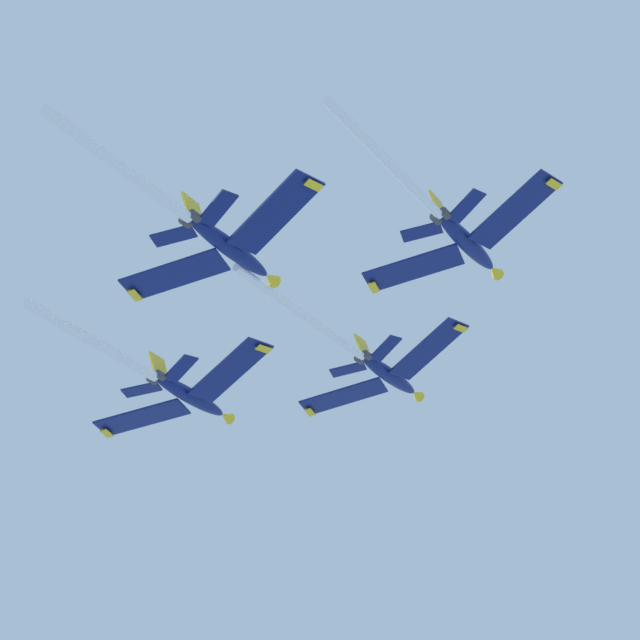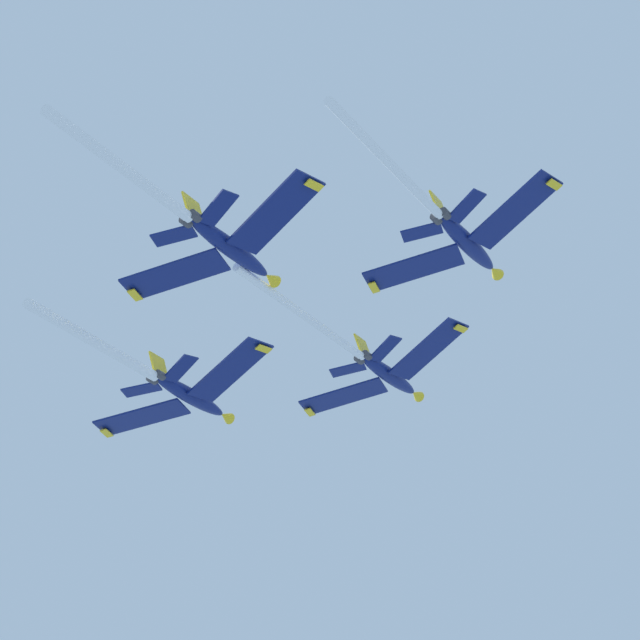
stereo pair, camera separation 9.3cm
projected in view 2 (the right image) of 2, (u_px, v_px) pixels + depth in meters
jet_lead at (370, 362)px, 129.52m from camera, size 26.14×24.93×18.75m
jet_left_wing at (166, 382)px, 120.49m from camera, size 23.19×21.78×16.68m
jet_right_wing at (451, 226)px, 111.47m from camera, size 23.98×22.89×17.08m
jet_slot at (204, 228)px, 104.45m from camera, size 22.57×21.69×15.70m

